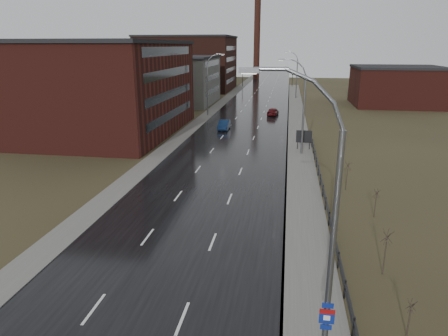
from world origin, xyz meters
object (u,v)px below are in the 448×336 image
(car_near, at_px, (224,125))
(car_far, at_px, (273,112))
(streetlight_main, at_px, (325,234))
(billboard, at_px, (304,137))

(car_near, height_order, car_far, car_far)
(streetlight_main, bearing_deg, car_near, 103.42)
(car_near, bearing_deg, billboard, -44.15)
(billboard, height_order, car_near, billboard)
(streetlight_main, relative_size, car_near, 2.68)
(streetlight_main, xyz_separation_m, car_far, (-4.28, 61.82, -5.31))
(billboard, height_order, car_far, billboard)
(billboard, bearing_deg, car_near, 136.44)
(streetlight_main, bearing_deg, car_far, 93.96)
(streetlight_main, xyz_separation_m, car_near, (-11.32, 47.43, -5.32))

